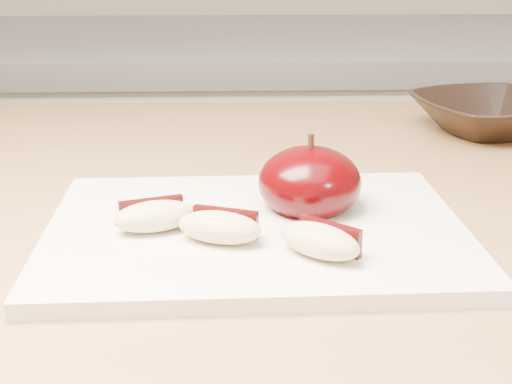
{
  "coord_description": "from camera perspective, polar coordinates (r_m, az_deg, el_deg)",
  "views": [
    {
      "loc": [
        -0.03,
        -0.11,
        1.11
      ],
      "look_at": [
        -0.01,
        0.37,
        0.94
      ],
      "focal_mm": 50.0,
      "sensor_mm": 36.0,
      "label": 1
    }
  ],
  "objects": [
    {
      "name": "apple_half",
      "position": [
        0.55,
        4.31,
        0.75
      ],
      "size": [
        0.1,
        0.1,
        0.07
      ],
      "rotation": [
        0.0,
        0.0,
        0.28
      ],
      "color": "#2D0002",
      "rests_on": "cutting_board"
    },
    {
      "name": "cutting_board",
      "position": [
        0.52,
        0.0,
        -3.21
      ],
      "size": [
        0.31,
        0.23,
        0.01
      ],
      "primitive_type": "cube",
      "rotation": [
        0.0,
        0.0,
        0.02
      ],
      "color": "silver",
      "rests_on": "island_counter"
    },
    {
      "name": "bowl",
      "position": [
        0.84,
        18.21,
        5.91
      ],
      "size": [
        0.2,
        0.2,
        0.04
      ],
      "primitive_type": "imported",
      "rotation": [
        0.0,
        0.0,
        0.26
      ],
      "color": "black",
      "rests_on": "island_counter"
    },
    {
      "name": "apple_wedge_c",
      "position": [
        0.47,
        5.19,
        -3.86
      ],
      "size": [
        0.06,
        0.06,
        0.02
      ],
      "rotation": [
        0.0,
        0.0,
        -0.71
      ],
      "color": "#D6BE87",
      "rests_on": "cutting_board"
    },
    {
      "name": "apple_wedge_b",
      "position": [
        0.49,
        -2.87,
        -2.79
      ],
      "size": [
        0.07,
        0.05,
        0.02
      ],
      "rotation": [
        0.0,
        0.0,
        -0.34
      ],
      "color": "#D6BE87",
      "rests_on": "cutting_board"
    },
    {
      "name": "back_cabinet",
      "position": [
        1.46,
        -0.79,
        -6.04
      ],
      "size": [
        2.4,
        0.62,
        0.94
      ],
      "color": "silver",
      "rests_on": "ground"
    },
    {
      "name": "apple_wedge_a",
      "position": [
        0.51,
        -8.12,
        -1.89
      ],
      "size": [
        0.07,
        0.05,
        0.02
      ],
      "rotation": [
        0.0,
        0.0,
        0.31
      ],
      "color": "#D6BE87",
      "rests_on": "cutting_board"
    }
  ]
}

